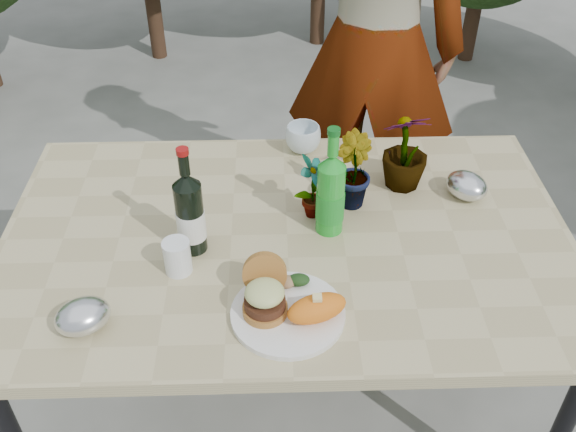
{
  "coord_description": "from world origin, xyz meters",
  "views": [
    {
      "loc": [
        -0.04,
        -1.37,
        1.92
      ],
      "look_at": [
        0.0,
        -0.08,
        0.88
      ],
      "focal_mm": 40.0,
      "sensor_mm": 36.0,
      "label": 1
    }
  ],
  "objects_px": {
    "wine_bottle": "(190,214)",
    "dinner_plate": "(288,314)",
    "patio_table": "(287,249)",
    "person": "(373,45)"
  },
  "relations": [
    {
      "from": "wine_bottle",
      "to": "dinner_plate",
      "type": "bearing_deg",
      "value": -42.88
    },
    {
      "from": "patio_table",
      "to": "wine_bottle",
      "type": "height_order",
      "value": "wine_bottle"
    },
    {
      "from": "wine_bottle",
      "to": "person",
      "type": "distance_m",
      "value": 1.09
    },
    {
      "from": "dinner_plate",
      "to": "person",
      "type": "distance_m",
      "value": 1.23
    },
    {
      "from": "patio_table",
      "to": "dinner_plate",
      "type": "xyz_separation_m",
      "value": [
        -0.01,
        -0.31,
        0.06
      ]
    },
    {
      "from": "patio_table",
      "to": "wine_bottle",
      "type": "relative_size",
      "value": 4.98
    },
    {
      "from": "dinner_plate",
      "to": "wine_bottle",
      "type": "height_order",
      "value": "wine_bottle"
    },
    {
      "from": "dinner_plate",
      "to": "wine_bottle",
      "type": "distance_m",
      "value": 0.37
    },
    {
      "from": "wine_bottle",
      "to": "person",
      "type": "bearing_deg",
      "value": 59.41
    },
    {
      "from": "patio_table",
      "to": "wine_bottle",
      "type": "distance_m",
      "value": 0.31
    }
  ]
}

